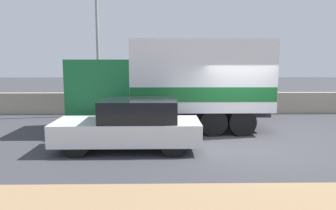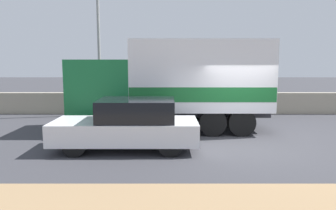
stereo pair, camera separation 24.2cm
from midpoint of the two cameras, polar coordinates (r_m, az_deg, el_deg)
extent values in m
plane|color=#38383D|center=(10.46, 13.57, -7.06)|extent=(80.00, 80.00, 0.00)
cube|color=#A39984|center=(16.41, 8.13, 0.34)|extent=(60.00, 0.35, 1.05)
cylinder|color=gray|center=(15.86, -12.57, 9.62)|extent=(0.14, 0.14, 6.38)
cube|color=#196B38|center=(12.58, -11.77, 2.66)|extent=(2.21, 2.49, 2.24)
cube|color=black|center=(12.79, -16.62, 4.59)|extent=(0.06, 2.11, 0.98)
cube|color=#2D2D33|center=(12.53, 4.94, -1.13)|extent=(5.07, 1.36, 0.25)
cube|color=white|center=(12.39, 5.01, 5.25)|extent=(5.07, 2.47, 2.54)
cube|color=#19662D|center=(12.44, 4.98, 2.39)|extent=(5.05, 2.49, 0.51)
cylinder|color=black|center=(11.69, -12.58, -3.05)|extent=(0.96, 0.28, 0.96)
cylinder|color=black|center=(13.75, -10.83, -1.37)|extent=(0.96, 0.28, 0.96)
cylinder|color=black|center=(11.77, 12.25, -2.96)|extent=(0.96, 0.28, 0.96)
cylinder|color=black|center=(13.82, 10.23, -1.31)|extent=(0.96, 0.28, 0.96)
cylinder|color=black|center=(11.58, 7.35, -3.03)|extent=(0.96, 0.28, 0.96)
cylinder|color=black|center=(13.66, 6.05, -1.33)|extent=(0.96, 0.28, 0.96)
cube|color=silver|center=(9.81, -7.76, -4.50)|extent=(4.25, 1.74, 0.63)
cube|color=black|center=(9.66, -5.83, -0.87)|extent=(2.21, 1.60, 0.63)
cylinder|color=black|center=(9.40, -16.34, -6.75)|extent=(0.67, 0.20, 0.67)
cylinder|color=black|center=(10.81, -14.26, -4.77)|extent=(0.67, 0.20, 0.67)
cylinder|color=black|center=(9.07, 0.08, -6.95)|extent=(0.67, 0.20, 0.67)
cylinder|color=black|center=(10.53, -0.09, -4.86)|extent=(0.67, 0.20, 0.67)
camera|label=1|loc=(0.12, -90.63, -0.09)|focal=35.00mm
camera|label=2|loc=(0.12, 89.37, 0.09)|focal=35.00mm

